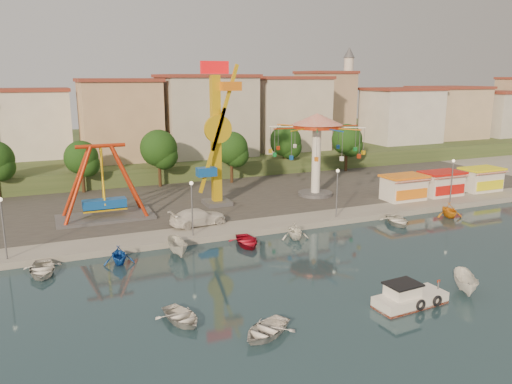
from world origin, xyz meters
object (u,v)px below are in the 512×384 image
skiff (466,283)px  pirate_ship_ride (103,184)px  wave_swinger (317,136)px  van (198,217)px  rowboat_a (181,317)px  cabin_motorboat (409,299)px  kamikaze_tower (218,138)px

skiff → pirate_ship_ride: bearing=161.1°
wave_swinger → van: 19.99m
wave_swinger → skiff: (-4.04, -28.93, -7.46)m
wave_swinger → rowboat_a: wave_swinger is taller
cabin_motorboat → van: 23.80m
pirate_ship_ride → skiff: pirate_ship_ride is taller
pirate_ship_ride → kamikaze_tower: (13.07, 0.61, 4.19)m
skiff → van: size_ratio=0.65×
cabin_motorboat → rowboat_a: bearing=161.6°
pirate_ship_ride → cabin_motorboat: pirate_ship_ride is taller
kamikaze_tower → van: bearing=-123.9°
kamikaze_tower → cabin_motorboat: bearing=-82.9°
kamikaze_tower → cabin_motorboat: (3.63, -29.20, -8.09)m
rowboat_a → skiff: 20.61m
wave_swinger → van: bearing=-159.1°
kamikaze_tower → rowboat_a: size_ratio=4.58×
rowboat_a → van: size_ratio=0.62×
rowboat_a → skiff: (20.26, -3.78, 0.36)m
wave_swinger → cabin_motorboat: bearing=-107.8°
cabin_motorboat → rowboat_a: cabin_motorboat is taller
pirate_ship_ride → van: size_ratio=1.72×
skiff → cabin_motorboat: bearing=-145.7°
rowboat_a → cabin_motorboat: bearing=-29.2°
skiff → rowboat_a: bearing=-157.1°
pirate_ship_ride → skiff: size_ratio=2.64×
kamikaze_tower → van: (-4.64, -6.91, -7.14)m
wave_swinger → skiff: bearing=-97.9°
wave_swinger → van: wave_swinger is taller
pirate_ship_ride → wave_swinger: (26.01, 0.43, 3.80)m
cabin_motorboat → skiff: cabin_motorboat is taller
kamikaze_tower → skiff: bearing=-73.0°
kamikaze_tower → wave_swinger: bearing=-0.8°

